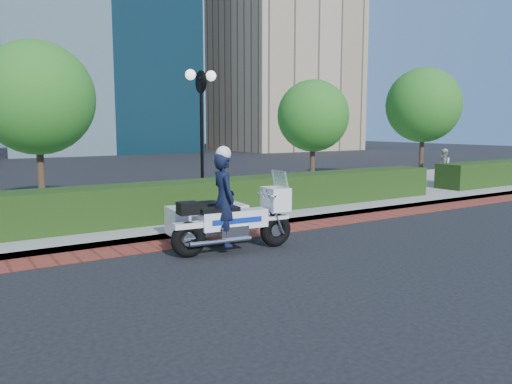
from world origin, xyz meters
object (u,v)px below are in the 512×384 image
tree_d (423,105)px  pedestrian (443,166)px  tree_c (313,116)px  lamppost (201,116)px  police_motorcycle (221,214)px  tree_b (37,98)px

tree_d → pedestrian: size_ratio=3.38×
pedestrian → tree_c: bearing=-47.8°
lamppost → police_motorcycle: bearing=-112.1°
tree_c → police_motorcycle: tree_c is taller
lamppost → police_motorcycle: size_ratio=1.51×
tree_b → tree_c: size_ratio=1.14×
tree_b → police_motorcycle: (2.61, -5.96, -2.66)m
police_motorcycle → pedestrian: size_ratio=1.82×
tree_c → tree_d: 6.52m
lamppost → tree_c: size_ratio=0.98×
police_motorcycle → tree_c: bearing=44.5°
tree_b → police_motorcycle: 7.03m
tree_b → lamppost: bearing=-16.1°
lamppost → pedestrian: (11.79, -0.07, -2.05)m
tree_c → police_motorcycle: bearing=-141.1°
tree_b → pedestrian: bearing=-4.8°
tree_d → pedestrian: tree_d is taller
lamppost → pedestrian: lamppost is taller
lamppost → pedestrian: size_ratio=2.76×
police_motorcycle → tree_b: bearing=119.2°
tree_b → tree_c: 10.01m
police_motorcycle → pedestrian: police_motorcycle is taller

